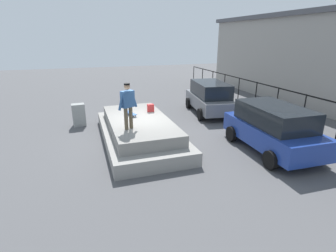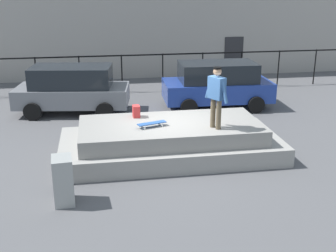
{
  "view_description": "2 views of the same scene",
  "coord_description": "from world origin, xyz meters",
  "px_view_note": "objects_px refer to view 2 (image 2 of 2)",
  "views": [
    {
      "loc": [
        10.26,
        -2.19,
        4.18
      ],
      "look_at": [
        0.07,
        1.18,
        0.54
      ],
      "focal_mm": 28.13,
      "sensor_mm": 36.0,
      "label": 1
    },
    {
      "loc": [
        -2.05,
        -11.48,
        4.78
      ],
      "look_at": [
        -0.01,
        0.66,
        0.63
      ],
      "focal_mm": 46.32,
      "sensor_mm": 36.0,
      "label": 2
    }
  ],
  "objects_px": {
    "skateboarder": "(217,93)",
    "backpack": "(136,111)",
    "utility_box": "(63,180)",
    "car_grey_hatchback_near": "(72,89)",
    "skateboard": "(152,123)",
    "car_blue_hatchback_mid": "(217,84)"
  },
  "relations": [
    {
      "from": "skateboard",
      "to": "car_blue_hatchback_mid",
      "type": "xyz_separation_m",
      "value": [
        3.21,
        4.83,
        -0.12
      ]
    },
    {
      "from": "skateboard",
      "to": "car_blue_hatchback_mid",
      "type": "distance_m",
      "value": 5.8
    },
    {
      "from": "skateboarder",
      "to": "utility_box",
      "type": "xyz_separation_m",
      "value": [
        -3.98,
        -1.78,
        -1.39
      ]
    },
    {
      "from": "backpack",
      "to": "car_grey_hatchback_near",
      "type": "distance_m",
      "value": 4.51
    },
    {
      "from": "backpack",
      "to": "car_grey_hatchback_near",
      "type": "relative_size",
      "value": 0.08
    },
    {
      "from": "skateboarder",
      "to": "backpack",
      "type": "distance_m",
      "value": 2.57
    },
    {
      "from": "skateboarder",
      "to": "utility_box",
      "type": "relative_size",
      "value": 1.53
    },
    {
      "from": "utility_box",
      "to": "car_grey_hatchback_near",
      "type": "bearing_deg",
      "value": 85.99
    },
    {
      "from": "car_grey_hatchback_near",
      "to": "car_blue_hatchback_mid",
      "type": "distance_m",
      "value": 5.56
    },
    {
      "from": "skateboarder",
      "to": "car_blue_hatchback_mid",
      "type": "height_order",
      "value": "skateboarder"
    },
    {
      "from": "skateboard",
      "to": "car_blue_hatchback_mid",
      "type": "height_order",
      "value": "car_blue_hatchback_mid"
    },
    {
      "from": "skateboard",
      "to": "utility_box",
      "type": "height_order",
      "value": "utility_box"
    },
    {
      "from": "car_grey_hatchback_near",
      "to": "car_blue_hatchback_mid",
      "type": "height_order",
      "value": "car_blue_hatchback_mid"
    },
    {
      "from": "car_grey_hatchback_near",
      "to": "car_blue_hatchback_mid",
      "type": "bearing_deg",
      "value": -1.91
    },
    {
      "from": "car_grey_hatchback_near",
      "to": "utility_box",
      "type": "xyz_separation_m",
      "value": [
        0.07,
        -7.17,
        -0.39
      ]
    },
    {
      "from": "skateboarder",
      "to": "utility_box",
      "type": "bearing_deg",
      "value": -155.84
    },
    {
      "from": "skateboard",
      "to": "car_blue_hatchback_mid",
      "type": "bearing_deg",
      "value": 56.37
    },
    {
      "from": "skateboarder",
      "to": "skateboard",
      "type": "distance_m",
      "value": 1.95
    },
    {
      "from": "car_grey_hatchback_near",
      "to": "car_blue_hatchback_mid",
      "type": "xyz_separation_m",
      "value": [
        5.56,
        -0.19,
        0.01
      ]
    },
    {
      "from": "car_grey_hatchback_near",
      "to": "utility_box",
      "type": "distance_m",
      "value": 7.18
    },
    {
      "from": "car_grey_hatchback_near",
      "to": "skateboarder",
      "type": "bearing_deg",
      "value": -53.1
    },
    {
      "from": "car_blue_hatchback_mid",
      "to": "backpack",
      "type": "bearing_deg",
      "value": -132.7
    }
  ]
}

